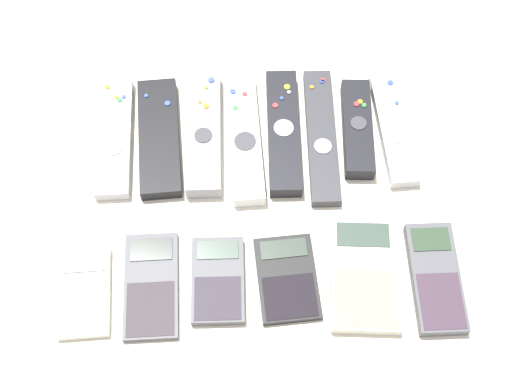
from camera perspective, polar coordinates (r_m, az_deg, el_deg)
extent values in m
plane|color=beige|center=(0.97, 0.08, -2.11)|extent=(3.00, 3.00, 0.00)
cube|color=#B7B7BC|center=(1.04, -11.23, 4.32)|extent=(0.05, 0.20, 0.02)
cylinder|color=#99999E|center=(1.02, -11.38, 3.53)|extent=(0.03, 0.03, 0.00)
cylinder|color=blue|center=(1.07, -10.53, 7.51)|extent=(0.01, 0.01, 0.00)
cylinder|color=orange|center=(1.08, -11.82, 8.24)|extent=(0.01, 0.01, 0.00)
cylinder|color=orange|center=(1.07, -11.11, 7.46)|extent=(0.01, 0.01, 0.00)
cylinder|color=green|center=(1.07, -10.85, 7.27)|extent=(0.01, 0.01, 0.00)
cube|color=black|center=(1.03, -7.76, 4.35)|extent=(0.07, 0.19, 0.02)
cylinder|color=blue|center=(1.05, -7.10, 7.05)|extent=(0.01, 0.01, 0.00)
cylinder|color=blue|center=(1.06, -8.78, 7.63)|extent=(0.01, 0.01, 0.00)
cube|color=gray|center=(1.03, -4.19, 4.76)|extent=(0.05, 0.20, 0.03)
cylinder|color=#38383D|center=(1.01, -4.25, 4.55)|extent=(0.03, 0.03, 0.00)
cylinder|color=orange|center=(1.04, -4.51, 7.22)|extent=(0.01, 0.01, 0.00)
cylinder|color=orange|center=(1.04, -4.02, 6.89)|extent=(0.01, 0.01, 0.00)
cylinder|color=blue|center=(1.06, -3.60, 8.94)|extent=(0.01, 0.01, 0.00)
cylinder|color=orange|center=(1.05, -4.00, 8.35)|extent=(0.01, 0.01, 0.00)
cube|color=white|center=(1.02, -0.93, 4.39)|extent=(0.05, 0.21, 0.02)
cylinder|color=#38383D|center=(1.00, -0.88, 4.09)|extent=(0.03, 0.03, 0.00)
cylinder|color=green|center=(1.03, -1.66, 6.74)|extent=(0.01, 0.01, 0.00)
cylinder|color=red|center=(1.05, -0.90, 7.84)|extent=(0.01, 0.01, 0.00)
cylinder|color=blue|center=(1.05, -1.86, 8.04)|extent=(0.01, 0.01, 0.00)
cube|color=black|center=(1.03, 2.20, 4.81)|extent=(0.05, 0.20, 0.02)
cylinder|color=#99999E|center=(1.01, 2.23, 5.15)|extent=(0.03, 0.03, 0.00)
cylinder|color=blue|center=(1.04, 2.06, 7.51)|extent=(0.01, 0.01, 0.00)
cylinder|color=red|center=(1.04, 1.55, 6.94)|extent=(0.01, 0.01, 0.00)
cylinder|color=yellow|center=(1.05, 2.50, 8.39)|extent=(0.01, 0.01, 0.00)
cylinder|color=silver|center=(1.05, 2.66, 7.98)|extent=(0.01, 0.01, 0.00)
cube|color=#333338|center=(1.03, 5.25, 4.48)|extent=(0.04, 0.22, 0.02)
cylinder|color=#99999E|center=(1.01, 5.37, 3.68)|extent=(0.03, 0.03, 0.00)
cylinder|color=red|center=(1.07, 5.37, 8.92)|extent=(0.01, 0.01, 0.00)
cylinder|color=orange|center=(1.06, 4.48, 8.36)|extent=(0.01, 0.01, 0.00)
cylinder|color=blue|center=(1.07, 5.32, 8.80)|extent=(0.01, 0.01, 0.00)
cube|color=black|center=(1.04, 8.11, 5.05)|extent=(0.05, 0.16, 0.03)
cylinder|color=#38383D|center=(1.03, 8.20, 5.48)|extent=(0.02, 0.02, 0.00)
cylinder|color=red|center=(1.04, 8.03, 6.98)|extent=(0.01, 0.01, 0.00)
cylinder|color=orange|center=(1.05, 8.33, 7.16)|extent=(0.01, 0.01, 0.00)
cylinder|color=green|center=(1.04, 8.64, 6.89)|extent=(0.01, 0.01, 0.00)
cube|color=#B7B7BC|center=(1.05, 10.91, 5.06)|extent=(0.05, 0.19, 0.02)
cylinder|color=silver|center=(1.03, 11.21, 4.40)|extent=(0.02, 0.02, 0.00)
cylinder|color=blue|center=(1.08, 10.70, 8.59)|extent=(0.01, 0.01, 0.00)
cylinder|color=silver|center=(1.07, 10.14, 7.37)|extent=(0.01, 0.01, 0.00)
cylinder|color=blue|center=(1.06, 11.20, 7.00)|extent=(0.01, 0.01, 0.00)
cube|color=beige|center=(0.95, -13.53, -7.89)|extent=(0.07, 0.12, 0.01)
cube|color=#38473D|center=(0.96, -13.53, -5.52)|extent=(0.05, 0.03, 0.00)
cube|color=#A07B8E|center=(0.94, -13.65, -9.34)|extent=(0.06, 0.06, 0.00)
cube|color=#4C4C51|center=(0.94, -8.38, -7.43)|extent=(0.07, 0.14, 0.01)
cube|color=black|center=(0.95, -8.38, -4.55)|extent=(0.06, 0.03, 0.00)
cube|color=#352D33|center=(0.92, -8.45, -9.24)|extent=(0.06, 0.07, 0.00)
cube|color=#4C4C51|center=(0.93, -3.07, -7.08)|extent=(0.07, 0.12, 0.01)
cube|color=#38473D|center=(0.94, -3.09, -4.65)|extent=(0.05, 0.03, 0.00)
cube|color=#312B36|center=(0.91, -3.09, -8.49)|extent=(0.06, 0.06, 0.00)
cube|color=black|center=(0.93, 2.50, -6.93)|extent=(0.08, 0.12, 0.01)
cube|color=#333D33|center=(0.94, 2.21, -4.55)|extent=(0.06, 0.03, 0.00)
cube|color=black|center=(0.92, 2.73, -8.36)|extent=(0.07, 0.06, 0.00)
cube|color=beige|center=(0.94, 8.61, -6.55)|extent=(0.10, 0.16, 0.02)
cube|color=#38473D|center=(0.95, 8.56, -3.40)|extent=(0.07, 0.04, 0.00)
cube|color=gray|center=(0.92, 8.77, -8.41)|extent=(0.08, 0.08, 0.00)
cube|color=#4C4C51|center=(0.96, 14.16, -6.69)|extent=(0.06, 0.15, 0.02)
cube|color=#2D422D|center=(0.97, 13.82, -3.69)|extent=(0.05, 0.03, 0.00)
cube|color=#3C2B3A|center=(0.94, 14.61, -8.43)|extent=(0.05, 0.07, 0.00)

